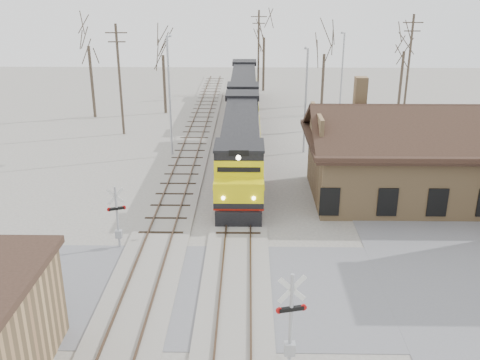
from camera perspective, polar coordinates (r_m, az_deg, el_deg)
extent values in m
plane|color=#A49F94|center=(25.94, -0.47, -11.77)|extent=(140.00, 140.00, 0.00)
cube|color=slate|center=(25.93, -0.47, -11.74)|extent=(60.00, 9.00, 0.03)
cube|color=#A49F94|center=(39.42, 0.06, 0.02)|extent=(3.40, 90.00, 0.12)
cube|color=#473323|center=(39.40, -0.98, 0.18)|extent=(0.08, 90.00, 0.14)
cube|color=#473323|center=(39.38, 1.10, 0.17)|extent=(0.08, 90.00, 0.14)
cube|color=#A49F94|center=(39.74, -6.44, 0.06)|extent=(3.40, 90.00, 0.12)
cube|color=#473323|center=(39.80, -7.47, 0.22)|extent=(0.08, 90.00, 0.14)
cube|color=#473323|center=(39.62, -5.42, 0.21)|extent=(0.08, 90.00, 0.14)
cube|color=#A07D52|center=(37.71, 18.54, 1.08)|extent=(14.00, 8.00, 4.00)
cube|color=black|center=(37.10, 18.90, 4.14)|extent=(15.20, 9.20, 0.30)
cube|color=black|center=(34.75, 20.19, 4.64)|extent=(15.00, 4.71, 2.66)
cube|color=black|center=(38.98, 18.09, 6.51)|extent=(15.00, 4.71, 2.66)
cube|color=#A07D52|center=(36.88, 12.71, 8.98)|extent=(0.80, 0.80, 2.20)
cube|color=black|center=(35.09, -0.05, -1.78)|extent=(2.49, 3.98, 0.99)
cube|color=black|center=(47.31, 0.22, 4.17)|extent=(2.49, 3.98, 0.99)
cube|color=black|center=(40.90, 0.10, 2.69)|extent=(2.98, 19.90, 0.35)
cube|color=maroon|center=(40.97, 0.10, 2.40)|extent=(3.00, 19.90, 0.12)
cube|color=black|center=(41.65, 0.13, 5.24)|extent=(2.59, 14.43, 2.79)
cube|color=black|center=(33.43, -0.08, 1.35)|extent=(2.98, 2.79, 2.79)
cube|color=yellow|center=(32.14, -0.13, -1.06)|extent=(2.98, 1.79, 1.39)
cube|color=black|center=(31.81, -0.17, -4.22)|extent=(2.79, 0.25, 0.99)
cylinder|color=#FFF2CC|center=(30.48, -0.17, 2.39)|extent=(0.28, 0.10, 0.28)
cube|color=black|center=(54.52, 0.32, 6.38)|extent=(2.49, 3.98, 0.99)
cube|color=black|center=(67.13, 0.45, 9.07)|extent=(2.49, 3.98, 0.99)
cube|color=black|center=(60.64, 0.39, 8.60)|extent=(2.98, 19.90, 0.35)
cube|color=maroon|center=(60.69, 0.39, 8.40)|extent=(3.00, 19.90, 0.12)
cube|color=black|center=(61.56, 0.41, 10.24)|extent=(2.59, 14.43, 2.79)
cube|color=black|center=(53.12, 0.32, 8.59)|extent=(2.98, 2.79, 2.79)
cube|color=black|center=(51.65, 0.29, 7.28)|extent=(2.98, 1.79, 1.39)
cube|color=black|center=(51.05, 0.28, 5.40)|extent=(2.79, 0.25, 0.99)
cylinder|color=#A5A8AD|center=(20.38, 5.44, -14.97)|extent=(0.14, 0.14, 4.12)
cube|color=silver|center=(19.58, 5.58, -11.53)|extent=(1.06, 0.29, 1.08)
cube|color=silver|center=(19.58, 5.58, -11.53)|extent=(1.06, 0.29, 1.08)
cube|color=black|center=(20.02, 5.50, -13.53)|extent=(0.94, 0.36, 0.15)
cylinder|color=#B20C0C|center=(19.90, 4.19, -13.72)|extent=(0.26, 0.14, 0.25)
cylinder|color=#B20C0C|center=(20.16, 6.78, -13.34)|extent=(0.26, 0.14, 0.25)
cube|color=#A5A8AD|center=(21.05, 5.33, -17.48)|extent=(0.41, 0.31, 0.51)
cylinder|color=#A5A8AD|center=(29.79, -12.95, -3.93)|extent=(0.13, 0.13, 3.59)
cube|color=silver|center=(29.30, -13.14, -1.69)|extent=(0.89, 0.38, 0.94)
cube|color=silver|center=(29.30, -13.14, -1.69)|extent=(0.89, 0.38, 0.94)
cube|color=black|center=(29.58, -13.03, -2.98)|extent=(0.81, 0.43, 0.13)
cylinder|color=#B20C0C|center=(29.62, -12.26, -2.88)|extent=(0.23, 0.15, 0.22)
cylinder|color=#B20C0C|center=(29.54, -13.81, -3.08)|extent=(0.23, 0.15, 0.22)
cube|color=#A5A8AD|center=(30.20, -12.80, -5.64)|extent=(0.36, 0.27, 0.45)
cylinder|color=#A5A8AD|center=(44.27, -7.52, 8.68)|extent=(0.18, 0.18, 9.83)
cylinder|color=#A5A8AD|center=(44.44, -7.64, 15.00)|extent=(0.12, 1.80, 0.12)
cube|color=#A5A8AD|center=(45.24, -7.49, 14.98)|extent=(0.25, 0.50, 0.12)
cylinder|color=#A5A8AD|center=(45.24, 7.02, 8.26)|extent=(0.18, 0.18, 8.75)
cylinder|color=#A5A8AD|center=(45.44, 7.14, 13.78)|extent=(0.12, 1.80, 0.12)
cube|color=#A5A8AD|center=(46.24, 7.03, 13.77)|extent=(0.25, 0.50, 0.12)
cylinder|color=#A5A8AD|center=(60.46, 10.82, 11.10)|extent=(0.18, 0.18, 8.68)
cylinder|color=#A5A8AD|center=(60.83, 10.95, 15.18)|extent=(0.12, 1.80, 0.12)
cube|color=#A5A8AD|center=(61.62, 10.82, 15.15)|extent=(0.25, 0.50, 0.12)
cylinder|color=#382D23|center=(51.72, -12.69, 10.30)|extent=(0.24, 0.24, 10.25)
cube|color=#382D23|center=(51.17, -13.08, 15.06)|extent=(2.00, 0.10, 0.10)
cube|color=#382D23|center=(51.24, -13.01, 14.17)|extent=(1.60, 0.10, 0.10)
cylinder|color=#382D23|center=(69.61, 1.99, 13.38)|extent=(0.24, 0.24, 10.47)
cube|color=#382D23|center=(69.20, 2.03, 17.02)|extent=(2.00, 0.10, 0.10)
cube|color=#382D23|center=(69.25, 2.02, 16.36)|extent=(1.60, 0.10, 0.10)
cylinder|color=#382D23|center=(57.41, 17.49, 11.12)|extent=(0.24, 0.24, 10.81)
cube|color=#382D23|center=(56.91, 17.99, 15.69)|extent=(2.00, 0.10, 0.10)
cube|color=#382D23|center=(56.97, 17.90, 14.89)|extent=(1.60, 0.10, 0.10)
cylinder|color=#382D23|center=(59.56, -15.51, 10.02)|extent=(0.32, 0.32, 7.52)
cylinder|color=#382D23|center=(60.01, -8.07, 10.05)|extent=(0.32, 0.32, 6.34)
cylinder|color=#382D23|center=(72.26, 2.54, 12.22)|extent=(0.32, 0.32, 6.92)
cylinder|color=#382D23|center=(64.31, 8.83, 10.52)|extent=(0.32, 0.32, 5.94)
cylinder|color=#382D23|center=(64.68, 16.80, 10.18)|extent=(0.32, 0.32, 6.44)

